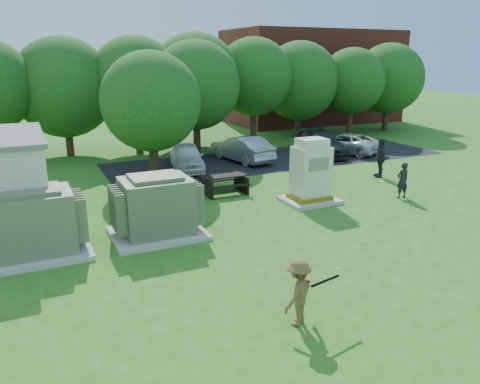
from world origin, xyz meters
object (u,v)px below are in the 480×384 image
transformer_left (35,224)px  generator_cabinet (311,175)px  person_by_generator (402,180)px  person_walking_right (380,158)px  transformer_right (157,208)px  car_silver_b (345,143)px  batter (298,292)px  car_silver_a (242,149)px  picnic_table (224,182)px  car_white (187,157)px  car_dark (321,143)px

transformer_left → generator_cabinet: size_ratio=1.14×
person_by_generator → person_walking_right: (1.64, 3.26, 0.20)m
transformer_right → person_by_generator: 10.50m
person_walking_right → car_silver_b: bearing=-175.6°
batter → person_walking_right: bearing=-169.5°
transformer_right → car_silver_b: size_ratio=0.67×
transformer_left → car_silver_b: size_ratio=0.67×
generator_cabinet → car_silver_a: 8.31m
picnic_table → person_walking_right: (8.15, -0.54, 0.46)m
person_by_generator → car_silver_a: size_ratio=0.35×
transformer_right → car_silver_b: bearing=31.4°
car_white → car_dark: 8.72m
transformer_left → batter: size_ratio=1.93×
transformer_left → car_silver_a: size_ratio=0.68×
transformer_right → car_white: bearing=65.2°
car_dark → car_silver_b: bearing=6.8°
transformer_right → person_walking_right: (12.14, 3.10, -0.00)m
transformer_right → car_dark: size_ratio=0.61×
person_by_generator → person_walking_right: person_walking_right is taller
batter → car_white: batter is taller
generator_cabinet → transformer_right: bearing=-171.3°
transformer_left → car_silver_b: bearing=25.9°
generator_cabinet → person_by_generator: size_ratio=1.71×
car_silver_a → person_walking_right: bearing=115.9°
batter → car_white: 15.40m
person_walking_right → person_by_generator: bearing=-1.3°
transformer_right → car_white: (3.97, 8.59, -0.28)m
car_dark → picnic_table: bearing=-134.0°
picnic_table → person_by_generator: 7.54m
picnic_table → batter: batter is taller
car_dark → car_silver_b: 1.65m
person_walking_right → car_silver_a: bearing=-117.7°
picnic_table → car_dark: bearing=31.5°
transformer_left → generator_cabinet: (10.38, 1.02, 0.18)m
person_walking_right → car_silver_b: (2.18, 5.65, -0.35)m
transformer_right → generator_cabinet: (6.68, 1.02, 0.18)m
car_dark → car_silver_b: size_ratio=1.11×
transformer_left → person_walking_right: (15.84, 3.10, -0.00)m
car_dark → car_white: bearing=-163.0°
generator_cabinet → car_dark: 9.97m
transformer_left → generator_cabinet: 10.44m
generator_cabinet → car_dark: size_ratio=0.53×
person_by_generator → car_silver_a: (-2.98, 9.44, -0.04)m
transformer_left → picnic_table: (7.68, 3.64, -0.46)m
transformer_left → batter: bearing=-52.5°
transformer_right → generator_cabinet: size_ratio=1.14×
transformer_left → car_white: size_ratio=0.74×
person_walking_right → transformer_left: bearing=-53.5°
batter → person_by_generator: batter is taller
transformer_right → car_white: 9.47m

